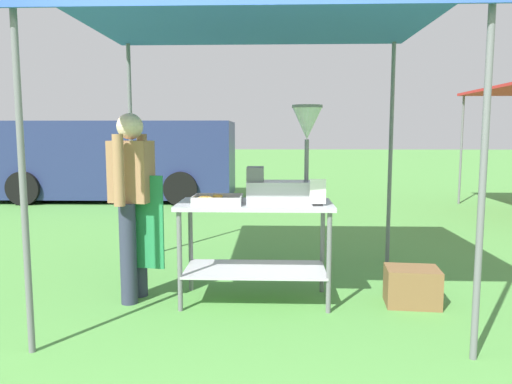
{
  "coord_description": "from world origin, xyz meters",
  "views": [
    {
      "loc": [
        0.18,
        -3.16,
        1.44
      ],
      "look_at": [
        0.03,
        1.17,
        0.93
      ],
      "focal_mm": 34.58,
      "sensor_mm": 36.0,
      "label": 1
    }
  ],
  "objects_px": {
    "stall_canopy": "(256,19)",
    "supply_crate": "(412,286)",
    "vendor": "(133,197)",
    "van_navy": "(115,159)",
    "donut_tray": "(216,201)",
    "donut_fryer": "(287,167)",
    "menu_sign": "(318,195)",
    "donut_cart": "(255,229)"
  },
  "relations": [
    {
      "from": "donut_fryer",
      "to": "van_navy",
      "type": "relative_size",
      "value": 0.16
    },
    {
      "from": "donut_cart",
      "to": "donut_tray",
      "type": "xyz_separation_m",
      "value": [
        -0.32,
        -0.11,
        0.25
      ]
    },
    {
      "from": "menu_sign",
      "to": "donut_tray",
      "type": "bearing_deg",
      "value": 175.49
    },
    {
      "from": "donut_fryer",
      "to": "menu_sign",
      "type": "bearing_deg",
      "value": -37.28
    },
    {
      "from": "donut_tray",
      "to": "donut_fryer",
      "type": "bearing_deg",
      "value": 11.28
    },
    {
      "from": "donut_tray",
      "to": "van_navy",
      "type": "height_order",
      "value": "van_navy"
    },
    {
      "from": "donut_fryer",
      "to": "vendor",
      "type": "xyz_separation_m",
      "value": [
        -1.32,
        -0.02,
        -0.26
      ]
    },
    {
      "from": "donut_fryer",
      "to": "supply_crate",
      "type": "relative_size",
      "value": 1.75
    },
    {
      "from": "donut_tray",
      "to": "vendor",
      "type": "distance_m",
      "value": 0.73
    },
    {
      "from": "donut_fryer",
      "to": "stall_canopy",
      "type": "bearing_deg",
      "value": 162.4
    },
    {
      "from": "stall_canopy",
      "to": "van_navy",
      "type": "relative_size",
      "value": 0.6
    },
    {
      "from": "vendor",
      "to": "van_navy",
      "type": "bearing_deg",
      "value": 109.17
    },
    {
      "from": "donut_tray",
      "to": "donut_cart",
      "type": "bearing_deg",
      "value": 18.42
    },
    {
      "from": "supply_crate",
      "to": "van_navy",
      "type": "distance_m",
      "value": 8.1
    },
    {
      "from": "donut_cart",
      "to": "menu_sign",
      "type": "height_order",
      "value": "menu_sign"
    },
    {
      "from": "vendor",
      "to": "supply_crate",
      "type": "distance_m",
      "value": 2.49
    },
    {
      "from": "menu_sign",
      "to": "supply_crate",
      "type": "bearing_deg",
      "value": 8.23
    },
    {
      "from": "donut_fryer",
      "to": "vendor",
      "type": "height_order",
      "value": "donut_fryer"
    },
    {
      "from": "supply_crate",
      "to": "stall_canopy",
      "type": "bearing_deg",
      "value": 173.47
    },
    {
      "from": "vendor",
      "to": "van_navy",
      "type": "xyz_separation_m",
      "value": [
        -2.27,
        6.54,
        -0.03
      ]
    },
    {
      "from": "donut_cart",
      "to": "donut_fryer",
      "type": "height_order",
      "value": "donut_fryer"
    },
    {
      "from": "donut_cart",
      "to": "van_navy",
      "type": "distance_m",
      "value": 7.34
    },
    {
      "from": "stall_canopy",
      "to": "supply_crate",
      "type": "distance_m",
      "value": 2.59
    },
    {
      "from": "vendor",
      "to": "stall_canopy",
      "type": "bearing_deg",
      "value": 5.54
    },
    {
      "from": "stall_canopy",
      "to": "supply_crate",
      "type": "height_order",
      "value": "stall_canopy"
    },
    {
      "from": "donut_tray",
      "to": "donut_fryer",
      "type": "relative_size",
      "value": 0.49
    },
    {
      "from": "menu_sign",
      "to": "van_navy",
      "type": "xyz_separation_m",
      "value": [
        -3.83,
        6.71,
        -0.07
      ]
    },
    {
      "from": "donut_tray",
      "to": "supply_crate",
      "type": "distance_m",
      "value": 1.8
    },
    {
      "from": "donut_fryer",
      "to": "vendor",
      "type": "bearing_deg",
      "value": -179.33
    },
    {
      "from": "menu_sign",
      "to": "vendor",
      "type": "relative_size",
      "value": 0.13
    },
    {
      "from": "donut_cart",
      "to": "van_navy",
      "type": "relative_size",
      "value": 0.25
    },
    {
      "from": "supply_crate",
      "to": "donut_tray",
      "type": "bearing_deg",
      "value": -178.19
    },
    {
      "from": "donut_fryer",
      "to": "donut_tray",
      "type": "bearing_deg",
      "value": -168.72
    },
    {
      "from": "vendor",
      "to": "donut_cart",
      "type": "bearing_deg",
      "value": 0.21
    },
    {
      "from": "menu_sign",
      "to": "van_navy",
      "type": "height_order",
      "value": "van_navy"
    },
    {
      "from": "donut_tray",
      "to": "menu_sign",
      "type": "distance_m",
      "value": 0.84
    },
    {
      "from": "stall_canopy",
      "to": "vendor",
      "type": "bearing_deg",
      "value": -174.46
    },
    {
      "from": "supply_crate",
      "to": "van_navy",
      "type": "bearing_deg",
      "value": 125.18
    },
    {
      "from": "supply_crate",
      "to": "van_navy",
      "type": "xyz_separation_m",
      "value": [
        -4.65,
        6.59,
        0.72
      ]
    },
    {
      "from": "donut_fryer",
      "to": "vendor",
      "type": "relative_size",
      "value": 0.51
    },
    {
      "from": "donut_cart",
      "to": "menu_sign",
      "type": "xyz_separation_m",
      "value": [
        0.51,
        -0.17,
        0.32
      ]
    },
    {
      "from": "donut_tray",
      "to": "menu_sign",
      "type": "height_order",
      "value": "menu_sign"
    }
  ]
}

